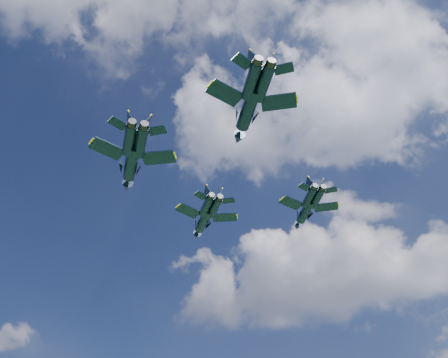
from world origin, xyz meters
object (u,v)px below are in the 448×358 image
(jet_lead, at_px, (203,221))
(jet_slot, at_px, (247,111))
(jet_left, at_px, (131,164))
(jet_right, at_px, (305,212))

(jet_lead, distance_m, jet_slot, 29.96)
(jet_left, distance_m, jet_right, 31.58)
(jet_lead, height_order, jet_right, jet_lead)
(jet_left, distance_m, jet_slot, 21.71)
(jet_lead, relative_size, jet_slot, 0.87)
(jet_lead, xyz_separation_m, jet_left, (-3.71, -20.81, -1.16))
(jet_right, height_order, jet_slot, jet_slot)
(jet_right, distance_m, jet_slot, 24.61)
(jet_right, bearing_deg, jet_slot, -127.28)
(jet_right, bearing_deg, jet_lead, 148.21)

